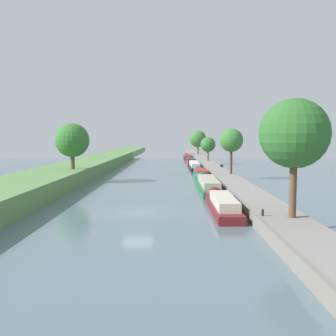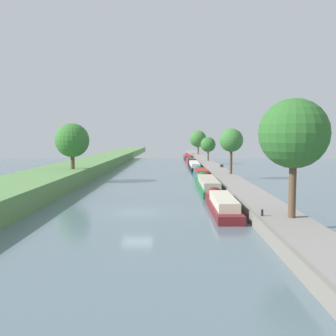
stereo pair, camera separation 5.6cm
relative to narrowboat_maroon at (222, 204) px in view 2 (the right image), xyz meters
The scene contains 18 objects.
ground_plane 7.15m from the narrowboat_maroon, behind, with size 160.00×160.00×0.00m, color slate.
right_towpath 3.50m from the narrowboat_maroon, 16.45° to the right, with size 3.39×260.00×0.86m.
stone_quay 1.83m from the narrowboat_maroon, 32.87° to the right, with size 0.25×260.00×0.91m.
narrowboat_maroon is the anchor object (origin of this frame).
narrowboat_green 13.47m from the narrowboat_maroon, 90.00° to the left, with size 2.18×15.18×2.12m.
narrowboat_teal 27.40m from the narrowboat_maroon, 89.44° to the left, with size 1.96×10.95×1.87m.
narrowboat_black 42.59m from the narrowboat_maroon, 89.93° to the left, with size 1.86×16.70×1.95m.
narrowboat_red 59.20m from the narrowboat_maroon, 89.90° to the left, with size 1.91×14.37×1.81m.
narrowboat_navy 75.63m from the narrowboat_maroon, 89.92° to the left, with size 2.15×14.67×2.05m.
tree_rightbank_near 9.71m from the narrowboat_maroon, 60.53° to the right, with size 4.60×4.60×7.90m.
tree_rightbank_midnear 24.32m from the narrowboat_maroon, 79.47° to the left, with size 3.39×3.39×6.59m.
tree_rightbank_midfar 54.43m from the narrowboat_maroon, 85.94° to the left, with size 3.40×3.40×5.35m.
tree_rightbank_far 86.77m from the narrowboat_maroon, 87.54° to the left, with size 5.17×5.17×7.34m.
tree_leftbank_downstream 26.66m from the narrowboat_maroon, 132.60° to the left, with size 4.58×4.58×6.18m.
person_walking 60.72m from the narrowboat_maroon, 85.90° to the left, with size 0.34×0.34×1.66m.
mooring_bollard_near 6.59m from the narrowboat_maroon, 72.67° to the right, with size 0.16×0.16×0.45m.
mooring_bollard_far 82.08m from the narrowboat_maroon, 88.63° to the left, with size 0.16×0.16×0.45m.
park_bench 36.06m from the narrowboat_maroon, 82.67° to the left, with size 0.44×1.50×0.47m.
Camera 2 is at (2.93, -30.86, 6.23)m, focal length 40.64 mm.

